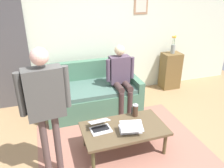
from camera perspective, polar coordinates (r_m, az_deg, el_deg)
ground_plane at (r=3.46m, az=4.92°, el=-17.81°), size 7.68×7.68×0.00m
area_rug at (r=3.50m, az=3.54°, el=-17.08°), size 2.48×2.29×0.01m
back_wall at (r=4.76m, az=-4.94°, el=12.61°), size 7.04×0.11×2.70m
interior_door at (r=4.67m, az=-25.09°, el=6.02°), size 0.82×0.09×2.05m
couch at (r=4.46m, az=-5.02°, el=-2.51°), size 1.77×0.94×0.88m
coffee_table at (r=3.35m, az=3.06°, el=-11.44°), size 1.21×0.69×0.40m
laptop_left at (r=3.24m, az=4.71°, el=-11.00°), size 0.37×0.38×0.15m
laptop_center at (r=3.27m, az=-3.00°, el=-10.67°), size 0.31×0.30×0.15m
french_press at (r=3.54m, az=5.87°, el=-6.60°), size 0.11×0.09×0.23m
side_shelf at (r=5.45m, az=14.49°, el=3.27°), size 0.42×0.32×0.84m
flower_vase at (r=5.28m, az=15.14°, el=8.98°), size 0.10×0.11×0.40m
person_standing at (r=2.71m, az=-16.49°, el=-3.70°), size 0.60×0.23×1.70m
person_seated at (r=4.22m, az=2.22°, el=2.25°), size 0.55×0.51×1.28m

